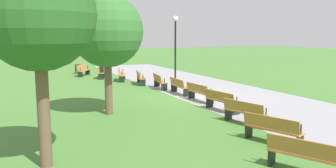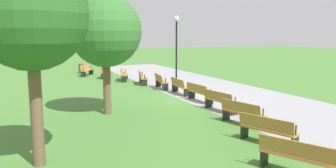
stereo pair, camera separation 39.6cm
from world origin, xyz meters
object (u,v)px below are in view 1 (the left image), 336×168
Objects in this scene: bench_8 at (245,112)px; tree_0 at (107,31)px; bench_10 at (305,155)px; bench_0 at (83,70)px; bench_1 at (102,72)px; bench_9 at (272,129)px; lamp_post at (175,40)px; bench_4 at (159,81)px; person_seated at (103,70)px; trash_bin at (78,69)px; bench_3 at (140,77)px; tree_1 at (38,15)px; bench_5 at (179,86)px; bench_2 at (121,74)px; bench_6 at (199,92)px; bench_7 at (221,100)px.

bench_8 is 0.38× the size of tree_0.
bench_0 is at bearing 157.28° from bench_10.
bench_9 is (17.40, 0.86, 0.00)m from bench_1.
lamp_post reaches higher than bench_8.
bench_4 is 6.39m from person_seated.
trash_bin is (-15.23, 1.42, -3.01)m from tree_0.
tree_1 is (12.15, -7.01, 3.28)m from bench_3.
bench_8 is (6.65, -0.66, 0.00)m from bench_5.
bench_8 is (13.20, 0.65, 0.00)m from bench_2.
bench_7 is at bearing -8.48° from bench_6.
bench_10 is (19.46, 0.00, 0.00)m from bench_1.
bench_6 is 4.46m from bench_8.
bench_6 is 1.51× the size of person_seated.
bench_9 is 7.40m from tree_0.
bench_4 and bench_9 have the same top height.
bench_8 is 2.26× the size of trash_bin.
bench_3 is 14.40m from tree_1.
bench_5 is 0.98× the size of bench_9.
bench_5 is 1.51× the size of person_seated.
tree_0 is at bearing 148.74° from tree_1.
bench_1 is 0.99× the size of bench_9.
bench_2 is (4.03, 1.91, 0.00)m from bench_0.
bench_1 is at bearing 154.46° from bench_10.
bench_9 and bench_10 have the same top height.
bench_2 is 0.36× the size of tree_1.
bench_0 and bench_5 have the same top height.
bench_5 is 0.98× the size of bench_7.
bench_4 is at bearing 42.46° from bench_1.
bench_8 is 0.43× the size of lamp_post.
bench_6 is (4.46, 0.22, 0.00)m from bench_4.
bench_7 is at bearing 10.55° from trash_bin.
person_seated is at bearing 27.96° from bench_1.
bench_10 is at bearing 60.47° from tree_1.
bench_1 is 0.98× the size of bench_8.
trash_bin is (-1.71, -0.12, -0.06)m from bench_0.
bench_7 is at bearing 34.00° from bench_1.
trash_bin is at bearing 174.67° from tree_0.
bench_0 is 6.68m from bench_3.
bench_5 is at bearing 40.05° from person_seated.
lamp_post is at bearing 36.40° from bench_2.
bench_8 is (17.23, 2.56, 0.00)m from bench_0.
bench_5 is 4.46m from bench_7.
bench_5 and bench_9 have the same top height.
bench_0 is 10.42m from lamp_post.
tree_1 is at bearing 6.55° from person_seated.
bench_3 is at bearing 157.32° from bench_9.
bench_7 is 12.92m from person_seated.
bench_9 is at bearing 36.85° from bench_0.
tree_0 reaches higher than bench_2.
bench_5 is (4.42, 0.66, 0.00)m from bench_3.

